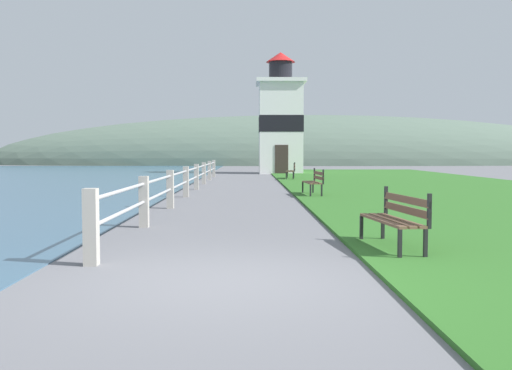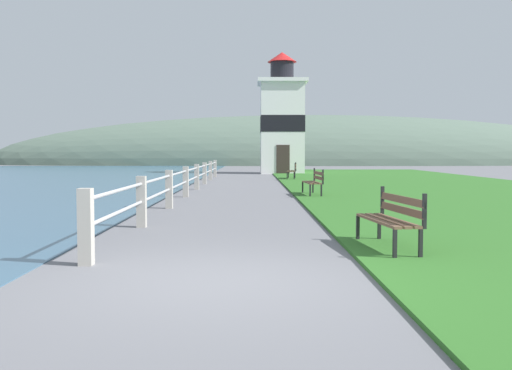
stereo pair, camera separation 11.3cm
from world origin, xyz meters
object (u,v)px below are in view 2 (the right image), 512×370
object	(u,v)px
park_bench_near	(392,216)
park_bench_midway	(314,181)
park_bench_far	(293,170)
lighthouse	(282,121)

from	to	relation	value
park_bench_near	park_bench_midway	bearing A→B (deg)	-96.80
park_bench_midway	park_bench_far	distance (m)	11.67
park_bench_midway	park_bench_far	bearing A→B (deg)	-94.08
park_bench_midway	lighthouse	world-z (taller)	lighthouse
park_bench_midway	lighthouse	bearing A→B (deg)	-93.53
park_bench_near	park_bench_far	xyz separation A→B (m)	(0.12, 22.51, 0.00)
park_bench_near	park_bench_midway	size ratio (longest dim) A/B	1.03
lighthouse	park_bench_far	bearing A→B (deg)	-89.30
park_bench_far	lighthouse	size ratio (longest dim) A/B	0.22
park_bench_midway	lighthouse	size ratio (longest dim) A/B	0.20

